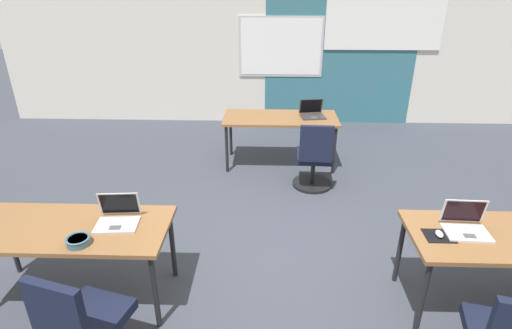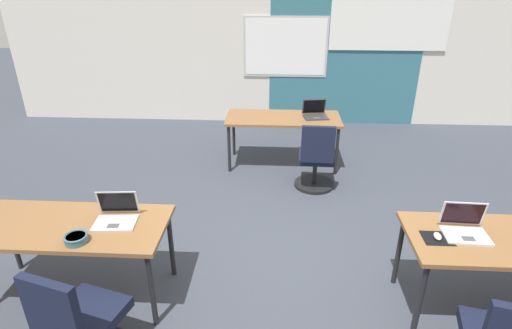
% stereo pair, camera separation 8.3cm
% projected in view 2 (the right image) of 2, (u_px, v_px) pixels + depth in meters
% --- Properties ---
extents(ground_plane, '(24.00, 24.00, 0.00)m').
position_uv_depth(ground_plane, '(282.00, 257.00, 4.03)').
color(ground_plane, '#383D47').
extents(back_wall_assembly, '(10.00, 0.27, 2.80)m').
position_uv_depth(back_wall_assembly, '(286.00, 44.00, 7.22)').
color(back_wall_assembly, silver).
rests_on(back_wall_assembly, ground).
extents(desk_near_left, '(1.60, 0.70, 0.72)m').
position_uv_depth(desk_near_left, '(68.00, 230.00, 3.29)').
color(desk_near_left, brown).
rests_on(desk_near_left, ground).
extents(desk_far_center, '(1.60, 0.70, 0.72)m').
position_uv_depth(desk_far_center, '(283.00, 121.00, 5.73)').
color(desk_far_center, brown).
rests_on(desk_far_center, ground).
extents(laptop_far_right, '(0.37, 0.33, 0.23)m').
position_uv_depth(laptop_far_right, '(315.00, 113.00, 5.70)').
color(laptop_far_right, '#333338').
rests_on(laptop_far_right, desk_far_center).
extents(chair_far_right, '(0.52, 0.55, 0.92)m').
position_uv_depth(chair_far_right, '(316.00, 162.00, 5.16)').
color(chair_far_right, black).
rests_on(chair_far_right, ground).
extents(laptop_near_right_inner, '(0.34, 0.28, 0.24)m').
position_uv_depth(laptop_near_right_inner, '(465.00, 228.00, 3.13)').
color(laptop_near_right_inner, silver).
rests_on(laptop_near_right_inner, desk_near_right).
extents(mousepad_near_right_inner, '(0.22, 0.19, 0.00)m').
position_uv_depth(mousepad_near_right_inner, '(437.00, 238.00, 3.09)').
color(mousepad_near_right_inner, black).
rests_on(mousepad_near_right_inner, desk_near_right).
extents(mouse_near_right_inner, '(0.07, 0.11, 0.03)m').
position_uv_depth(mouse_near_right_inner, '(438.00, 236.00, 3.08)').
color(mouse_near_right_inner, '#B2B2B7').
rests_on(mouse_near_right_inner, mousepad_near_right_inner).
extents(laptop_near_left_inner, '(0.35, 0.31, 0.23)m').
position_uv_depth(laptop_near_left_inner, '(116.00, 216.00, 3.29)').
color(laptop_near_left_inner, '#B7B7BC').
rests_on(laptop_near_left_inner, desk_near_left).
extents(chair_near_left_inner, '(0.54, 0.60, 0.92)m').
position_uv_depth(chair_near_left_inner, '(82.00, 327.00, 2.75)').
color(chair_near_left_inner, black).
rests_on(chair_near_left_inner, ground).
extents(snack_bowl, '(0.18, 0.18, 0.06)m').
position_uv_depth(snack_bowl, '(76.00, 238.00, 3.03)').
color(snack_bowl, '#3D6070').
rests_on(snack_bowl, desk_near_left).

